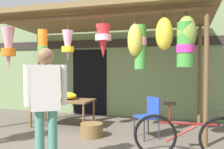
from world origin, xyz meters
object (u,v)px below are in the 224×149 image
object	(u,v)px
flower_heap_on_table	(65,96)
display_table	(63,102)
wicker_basket_by_table	(92,130)
folding_chair	(149,113)
vendor_in_orange	(46,98)
parked_bicycle	(187,136)

from	to	relation	value
flower_heap_on_table	display_table	bearing A→B (deg)	-176.67
flower_heap_on_table	wicker_basket_by_table	size ratio (longest dim) A/B	1.31
folding_chair	wicker_basket_by_table	distance (m)	1.26
display_table	vendor_in_orange	xyz separation A→B (m)	(0.95, -2.23, 0.42)
wicker_basket_by_table	vendor_in_orange	xyz separation A→B (m)	(-0.02, -1.68, 0.89)
parked_bicycle	vendor_in_orange	world-z (taller)	vendor_in_orange
flower_heap_on_table	folding_chair	world-z (taller)	flower_heap_on_table
wicker_basket_by_table	folding_chair	bearing A→B (deg)	13.59
folding_chair	wicker_basket_by_table	xyz separation A→B (m)	(-1.18, -0.28, -0.36)
vendor_in_orange	flower_heap_on_table	bearing A→B (deg)	111.79
display_table	flower_heap_on_table	world-z (taller)	flower_heap_on_table
flower_heap_on_table	parked_bicycle	world-z (taller)	parked_bicycle
flower_heap_on_table	folding_chair	bearing A→B (deg)	-7.17
vendor_in_orange	wicker_basket_by_table	bearing A→B (deg)	89.18
display_table	flower_heap_on_table	xyz separation A→B (m)	(0.06, 0.00, 0.15)
display_table	parked_bicycle	xyz separation A→B (m)	(2.88, -1.16, -0.27)
folding_chair	vendor_in_orange	xyz separation A→B (m)	(-1.20, -1.97, 0.53)
wicker_basket_by_table	vendor_in_orange	distance (m)	1.90
parked_bicycle	vendor_in_orange	xyz separation A→B (m)	(-1.94, -1.07, 0.69)
display_table	wicker_basket_by_table	xyz separation A→B (m)	(0.97, -0.54, -0.47)
flower_heap_on_table	vendor_in_orange	size ratio (longest dim) A/B	0.36
folding_chair	vendor_in_orange	distance (m)	2.36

